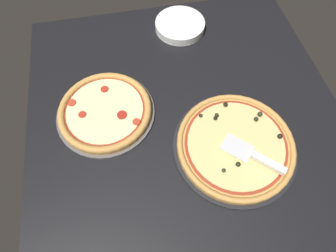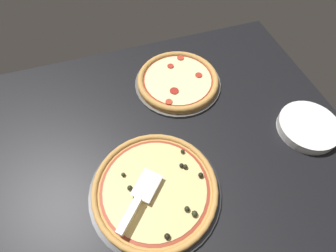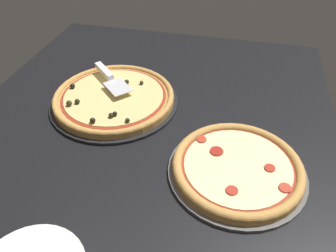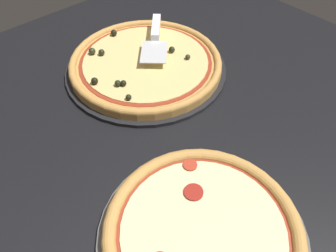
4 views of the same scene
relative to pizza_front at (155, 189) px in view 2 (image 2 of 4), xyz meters
The scene contains 7 objects.
ground_plane 16.71cm from the pizza_front, 56.81° to the left, with size 137.52×116.54×3.60cm, color black.
pizza_pan_front 1.99cm from the pizza_front, 150.16° to the left, with size 42.88×42.88×1.00cm, color black.
pizza_front is the anchor object (origin of this frame).
pizza_pan_back 48.26cm from the pizza_front, 62.13° to the left, with size 36.36×36.36×1.00cm, color #565451.
pizza_back 48.22cm from the pizza_front, 62.13° to the left, with size 34.18×34.18×2.85cm.
serving_spatula 9.87cm from the pizza_front, 147.78° to the right, with size 17.80×18.33×2.00cm.
plate_stack 61.43cm from the pizza_front, ahead, with size 22.20×22.20×3.50cm.
Camera 2 is at (-14.13, -43.26, 82.95)cm, focal length 28.00 mm.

